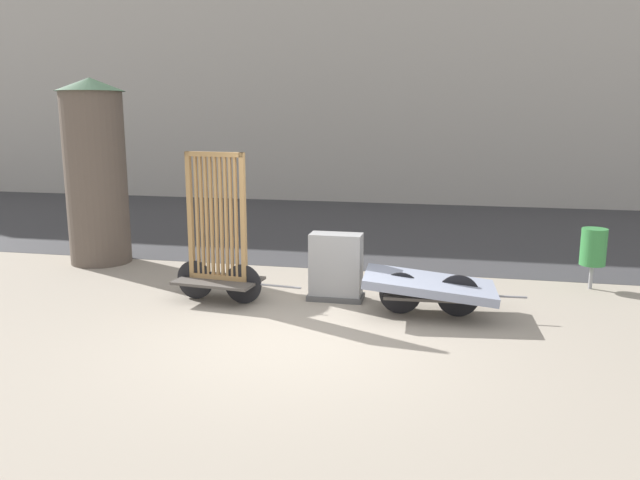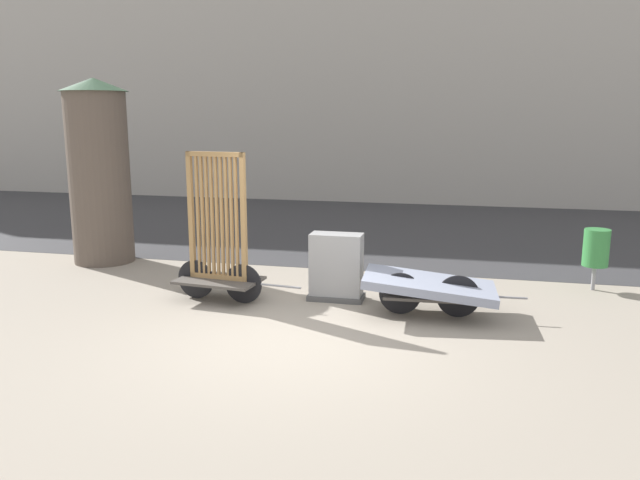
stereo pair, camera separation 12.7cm
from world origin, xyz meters
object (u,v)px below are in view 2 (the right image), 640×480
at_px(trash_bin, 596,248).
at_px(bike_cart_with_bedframe, 218,250).
at_px(utility_cabinet, 336,270).
at_px(advertising_column, 99,170).
at_px(bike_cart_with_mattress, 429,287).

bearing_deg(trash_bin, bike_cart_with_bedframe, -161.22).
height_order(bike_cart_with_bedframe, utility_cabinet, bike_cart_with_bedframe).
distance_m(bike_cart_with_bedframe, utility_cabinet, 1.78).
height_order(trash_bin, advertising_column, advertising_column).
xyz_separation_m(utility_cabinet, trash_bin, (3.88, 1.44, 0.22)).
relative_size(utility_cabinet, advertising_column, 0.30).
distance_m(bike_cart_with_mattress, trash_bin, 3.12).
bearing_deg(trash_bin, advertising_column, -180.00).
xyz_separation_m(bike_cart_with_bedframe, bike_cart_with_mattress, (3.10, 0.00, -0.36)).
xyz_separation_m(utility_cabinet, advertising_column, (-4.79, 1.44, 1.26)).
bearing_deg(bike_cart_with_mattress, trash_bin, 34.64).
height_order(bike_cart_with_mattress, trash_bin, trash_bin).
xyz_separation_m(bike_cart_with_bedframe, advertising_column, (-3.10, 1.89, 0.95)).
height_order(bike_cart_with_mattress, utility_cabinet, utility_cabinet).
distance_m(utility_cabinet, advertising_column, 5.16).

